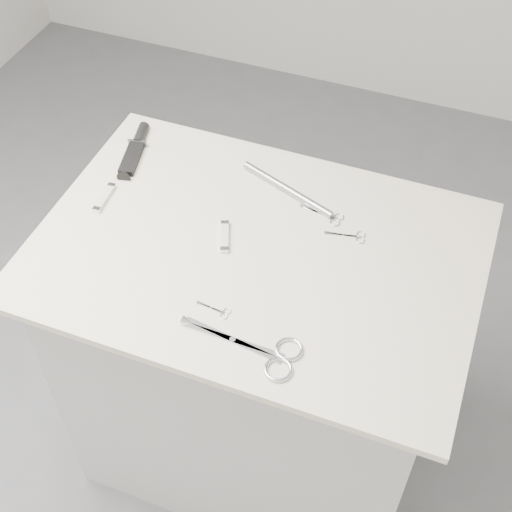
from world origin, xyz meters
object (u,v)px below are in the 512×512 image
(sheathed_knife, at_px, (136,148))
(metal_rail, at_px, (287,189))
(plinth, at_px, (256,365))
(large_shears, at_px, (265,352))
(tiny_scissors, at_px, (218,311))
(pocket_knife_b, at_px, (225,236))
(embroidery_scissors_a, at_px, (328,217))
(embroidery_scissors_b, at_px, (352,236))
(pocket_knife_a, at_px, (104,198))

(sheathed_knife, bearing_deg, metal_rail, -104.32)
(plinth, relative_size, metal_rail, 3.30)
(large_shears, distance_m, tiny_scissors, 0.14)
(pocket_knife_b, bearing_deg, large_shears, -164.81)
(embroidery_scissors_a, xyz_separation_m, metal_rail, (-0.12, 0.05, 0.01))
(pocket_knife_b, height_order, metal_rail, metal_rail)
(embroidery_scissors_b, relative_size, pocket_knife_b, 1.00)
(large_shears, relative_size, embroidery_scissors_a, 2.35)
(large_shears, bearing_deg, embroidery_scissors_a, 93.62)
(tiny_scissors, distance_m, sheathed_knife, 0.57)
(large_shears, relative_size, pocket_knife_a, 2.57)
(embroidery_scissors_a, relative_size, embroidery_scissors_b, 1.14)
(pocket_knife_a, bearing_deg, metal_rail, -70.38)
(tiny_scissors, xyz_separation_m, metal_rail, (0.02, 0.39, 0.01))
(plinth, xyz_separation_m, pocket_knife_a, (-0.40, 0.02, 0.48))
(plinth, relative_size, embroidery_scissors_b, 9.52)
(embroidery_scissors_b, distance_m, sheathed_knife, 0.61)
(plinth, bearing_deg, embroidery_scissors_a, 52.56)
(tiny_scissors, bearing_deg, metal_rail, 93.78)
(embroidery_scissors_a, xyz_separation_m, sheathed_knife, (-0.53, 0.06, 0.01))
(metal_rail, bearing_deg, embroidery_scissors_a, -21.41)
(embroidery_scissors_b, bearing_deg, embroidery_scissors_a, 137.94)
(large_shears, distance_m, pocket_knife_b, 0.33)
(pocket_knife_b, bearing_deg, sheathed_knife, 36.47)
(embroidery_scissors_a, bearing_deg, sheathed_knife, -176.93)
(large_shears, xyz_separation_m, pocket_knife_b, (-0.20, 0.26, 0.00))
(plinth, height_order, large_shears, large_shears)
(pocket_knife_a, relative_size, metal_rail, 0.36)
(embroidery_scissors_a, bearing_deg, metal_rail, 167.87)
(plinth, xyz_separation_m, pocket_knife_b, (-0.08, 0.01, 0.48))
(plinth, relative_size, sheathed_knife, 4.60)
(pocket_knife_a, bearing_deg, tiny_scissors, -123.71)
(embroidery_scissors_a, bearing_deg, tiny_scissors, -101.91)
(large_shears, height_order, pocket_knife_b, pocket_knife_b)
(embroidery_scissors_b, xyz_separation_m, tiny_scissors, (-0.20, -0.31, -0.00))
(embroidery_scissors_b, xyz_separation_m, pocket_knife_b, (-0.27, -0.11, 0.00))
(large_shears, relative_size, sheathed_knife, 1.30)
(embroidery_scissors_a, relative_size, pocket_knife_b, 1.14)
(plinth, height_order, metal_rail, metal_rail)
(tiny_scissors, bearing_deg, pocket_knife_a, 157.06)
(embroidery_scissors_b, bearing_deg, sheathed_knife, 160.01)
(plinth, bearing_deg, pocket_knife_b, 174.15)
(sheathed_knife, height_order, pocket_knife_b, sheathed_knife)
(large_shears, bearing_deg, pocket_knife_a, 156.03)
(embroidery_scissors_b, distance_m, tiny_scissors, 0.37)
(embroidery_scissors_a, bearing_deg, plinth, -118.16)
(embroidery_scissors_a, relative_size, sheathed_knife, 0.55)
(plinth, relative_size, pocket_knife_b, 9.53)
(embroidery_scissors_a, distance_m, sheathed_knife, 0.54)
(large_shears, xyz_separation_m, sheathed_knife, (-0.53, 0.47, 0.00))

